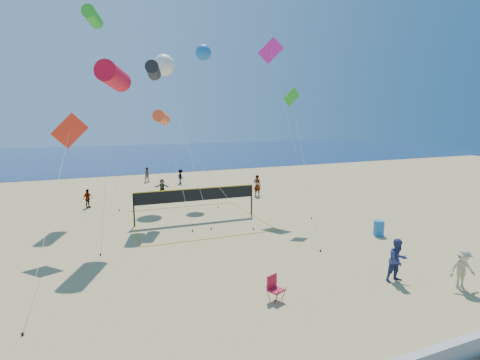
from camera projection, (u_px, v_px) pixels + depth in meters
name	position (u px, v px, depth m)	size (l,w,h in m)	color
ground	(302.00, 332.00, 12.44)	(120.00, 120.00, 0.00)	tan
ocean	(120.00, 155.00, 68.70)	(140.00, 50.00, 0.03)	navy
bystander_a	(398.00, 260.00, 16.14)	(0.93, 0.72, 1.90)	navy
bystander_b	(463.00, 269.00, 15.43)	(1.10, 0.63, 1.71)	tan
far_person_0	(87.00, 198.00, 29.25)	(0.87, 0.36, 1.48)	gray
far_person_1	(162.00, 187.00, 33.92)	(1.37, 0.44, 1.48)	gray
far_person_2	(257.00, 186.00, 33.54)	(0.70, 0.46, 1.92)	gray
far_person_3	(148.00, 175.00, 40.75)	(0.78, 0.61, 1.60)	gray
far_person_4	(181.00, 177.00, 39.72)	(0.99, 0.57, 1.53)	gray
camp_chair	(274.00, 286.00, 14.50)	(0.69, 0.79, 1.12)	#B8152F
trash_barrel	(379.00, 228.00, 22.47)	(0.61, 0.61, 0.92)	#1A68AE
volleyball_net	(196.00, 199.00, 25.55)	(8.73, 8.58, 2.26)	black
kite_0	(113.00, 76.00, 20.67)	(2.49, 4.25, 10.04)	red
kite_1	(153.00, 71.00, 25.97)	(1.86, 6.54, 10.83)	black
kite_2	(162.00, 118.00, 25.19)	(5.38, 6.01, 7.53)	#F04F22
kite_3	(68.00, 136.00, 19.60)	(2.66, 9.22, 7.30)	red
kite_4	(293.00, 107.00, 24.84)	(2.74, 6.87, 9.06)	green
kite_5	(272.00, 58.00, 28.35)	(1.74, 5.61, 13.01)	#D81C97
kite_6	(164.00, 65.00, 30.94)	(2.11, 11.34, 12.15)	silver
kite_7	(203.00, 53.00, 32.59)	(1.79, 6.64, 13.27)	#1B66B6
kite_8	(93.00, 17.00, 27.96)	(1.82, 3.94, 15.08)	green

